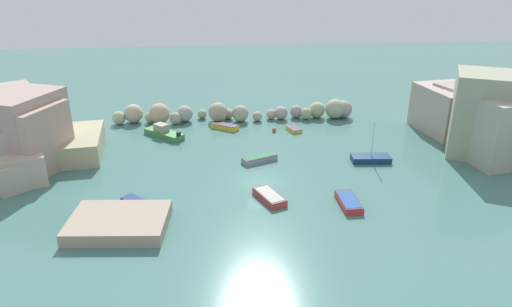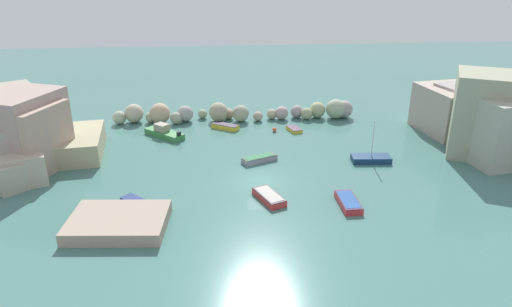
{
  "view_description": "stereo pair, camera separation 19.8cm",
  "coord_description": "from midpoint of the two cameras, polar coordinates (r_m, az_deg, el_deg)",
  "views": [
    {
      "loc": [
        -4.21,
        -40.43,
        19.98
      ],
      "look_at": [
        0.0,
        4.71,
        1.0
      ],
      "focal_mm": 32.17,
      "sensor_mm": 36.0,
      "label": 1
    },
    {
      "loc": [
        -4.01,
        -40.45,
        19.98
      ],
      "look_at": [
        0.0,
        4.71,
        1.0
      ],
      "focal_mm": 32.17,
      "sensor_mm": 36.0,
      "label": 2
    }
  ],
  "objects": [
    {
      "name": "cove_water",
      "position": [
        45.29,
        0.43,
        -3.46
      ],
      "size": [
        160.0,
        160.0,
        0.0
      ],
      "primitive_type": "plane",
      "color": "#467870",
      "rests_on": "ground"
    },
    {
      "name": "cliff_headland_left",
      "position": [
        54.25,
        -27.56,
        1.9
      ],
      "size": [
        17.04,
        17.4,
        7.83
      ],
      "color": "#B0A795",
      "rests_on": "ground"
    },
    {
      "name": "cliff_headland_right",
      "position": [
        59.73,
        26.23,
        3.97
      ],
      "size": [
        16.13,
        18.33,
        9.12
      ],
      "color": "#AC9995",
      "rests_on": "ground"
    },
    {
      "name": "rock_breakwater",
      "position": [
        62.43,
        -2.44,
        5.12
      ],
      "size": [
        32.55,
        3.52,
        2.72
      ],
      "color": "#A7B396",
      "rests_on": "ground"
    },
    {
      "name": "stone_dock",
      "position": [
        39.07,
        -16.81,
        -8.21
      ],
      "size": [
        8.18,
        6.27,
        1.07
      ],
      "primitive_type": "cube",
      "rotation": [
        0.0,
        0.0,
        -0.08
      ],
      "color": "tan",
      "rests_on": "ground"
    },
    {
      "name": "channel_buoy",
      "position": [
        58.42,
        2.17,
        2.98
      ],
      "size": [
        0.54,
        0.54,
        0.54
      ],
      "primitive_type": "sphere",
      "color": "#E04C28",
      "rests_on": "cove_water"
    },
    {
      "name": "moored_boat_0",
      "position": [
        51.11,
        13.98,
        -0.59
      ],
      "size": [
        4.26,
        2.1,
        4.68
      ],
      "rotation": [
        0.0,
        0.0,
        3.07
      ],
      "color": "navy",
      "rests_on": "cove_water"
    },
    {
      "name": "moored_boat_1",
      "position": [
        41.68,
        11.32,
        -5.91
      ],
      "size": [
        1.64,
        3.82,
        0.62
      ],
      "rotation": [
        0.0,
        0.0,
        4.73
      ],
      "color": "red",
      "rests_on": "cove_water"
    },
    {
      "name": "moored_boat_2",
      "position": [
        59.51,
        -3.98,
        3.37
      ],
      "size": [
        3.65,
        2.94,
        0.64
      ],
      "rotation": [
        0.0,
        0.0,
        2.57
      ],
      "color": "gold",
      "rests_on": "cove_water"
    },
    {
      "name": "moored_boat_3",
      "position": [
        58.88,
        4.62,
        3.02
      ],
      "size": [
        1.9,
        2.61,
        0.43
      ],
      "rotation": [
        0.0,
        0.0,
        5.02
      ],
      "color": "yellow",
      "rests_on": "cove_water"
    },
    {
      "name": "moored_boat_4",
      "position": [
        42.04,
        -14.62,
        -6.04
      ],
      "size": [
        3.24,
        3.2,
        0.56
      ],
      "rotation": [
        0.0,
        0.0,
        5.51
      ],
      "color": "navy",
      "rests_on": "cove_water"
    },
    {
      "name": "moored_boat_5",
      "position": [
        49.58,
        0.3,
        -0.64
      ],
      "size": [
        4.04,
        2.7,
        0.62
      ],
      "rotation": [
        0.0,
        0.0,
        0.41
      ],
      "color": "gray",
      "rests_on": "cove_water"
    },
    {
      "name": "moored_boat_6",
      "position": [
        57.8,
        -11.51,
        2.56
      ],
      "size": [
        5.22,
        5.03,
        1.55
      ],
      "rotation": [
        0.0,
        0.0,
        2.39
      ],
      "color": "#3C8546",
      "rests_on": "cove_water"
    },
    {
      "name": "moored_boat_7",
      "position": [
        41.74,
        1.55,
        -5.39
      ],
      "size": [
        2.9,
        4.08,
        0.62
      ],
      "rotation": [
        0.0,
        0.0,
        5.11
      ],
      "color": "#C93734",
      "rests_on": "cove_water"
    }
  ]
}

